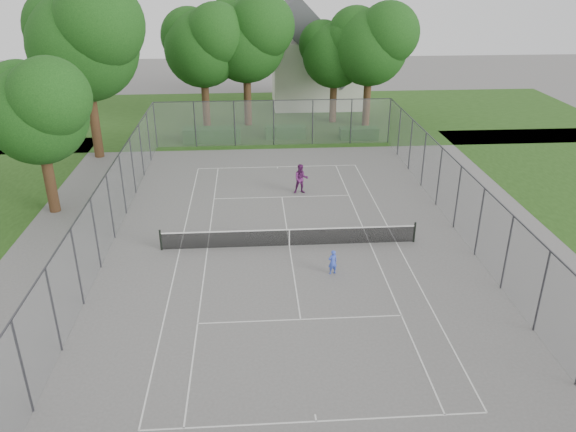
{
  "coord_description": "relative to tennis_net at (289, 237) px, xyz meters",
  "views": [
    {
      "loc": [
        -1.79,
        -25.07,
        13.17
      ],
      "look_at": [
        0.0,
        1.0,
        1.2
      ],
      "focal_mm": 35.0,
      "sensor_mm": 36.0,
      "label": 1
    }
  ],
  "objects": [
    {
      "name": "tree_far_left",
      "position": [
        -5.42,
        22.43,
        6.54
      ],
      "size": [
        7.14,
        6.52,
        10.27
      ],
      "color": "#3A2415",
      "rests_on": "ground"
    },
    {
      "name": "hedge_right",
      "position": [
        6.89,
        18.2,
        -0.05
      ],
      "size": [
        3.06,
        1.12,
        0.92
      ],
      "primitive_type": "cube",
      "color": "#1C4917",
      "rests_on": "ground"
    },
    {
      "name": "hedge_left",
      "position": [
        -4.84,
        18.2,
        0.05
      ],
      "size": [
        4.47,
        1.34,
        1.12
      ],
      "primitive_type": "cube",
      "color": "#1C4917",
      "rests_on": "ground"
    },
    {
      "name": "tree_far_right",
      "position": [
        8.32,
        22.09,
        6.57
      ],
      "size": [
        7.17,
        6.55,
        10.31
      ],
      "color": "#3A2415",
      "rests_on": "ground"
    },
    {
      "name": "perimeter_fence",
      "position": [
        0.0,
        0.0,
        1.3
      ],
      "size": [
        18.08,
        34.08,
        3.52
      ],
      "color": "#38383D",
      "rests_on": "ground"
    },
    {
      "name": "grass_far",
      "position": [
        0.0,
        26.0,
        -0.51
      ],
      "size": [
        60.0,
        20.0,
        0.0
      ],
      "primitive_type": "cube",
      "color": "#214413",
      "rests_on": "ground"
    },
    {
      "name": "tree_far_midright",
      "position": [
        5.61,
        23.48,
        5.69
      ],
      "size": [
        6.29,
        5.74,
        9.04
      ],
      "color": "#3A2415",
      "rests_on": "ground"
    },
    {
      "name": "hedge_mid",
      "position": [
        1.01,
        18.81,
        -0.0
      ],
      "size": [
        3.22,
        0.92,
        1.01
      ],
      "primitive_type": "cube",
      "color": "#1C4917",
      "rests_on": "ground"
    },
    {
      "name": "woman_player",
      "position": [
        1.22,
        6.98,
        0.42
      ],
      "size": [
        0.93,
        0.74,
        1.86
      ],
      "primitive_type": "imported",
      "rotation": [
        0.0,
        0.0,
        0.04
      ],
      "color": "#61205D",
      "rests_on": "ground"
    },
    {
      "name": "tree_side_front",
      "position": [
        -13.06,
        5.19,
        5.55
      ],
      "size": [
        6.14,
        5.6,
        8.82
      ],
      "color": "#3A2415",
      "rests_on": "ground"
    },
    {
      "name": "tree_side_back",
      "position": [
        -12.8,
        14.98,
        7.94
      ],
      "size": [
        8.55,
        7.8,
        12.29
      ],
      "color": "#3A2415",
      "rests_on": "ground"
    },
    {
      "name": "girl_player",
      "position": [
        1.78,
        -2.87,
        0.09
      ],
      "size": [
        0.5,
        0.41,
        1.2
      ],
      "primitive_type": "imported",
      "rotation": [
        0.0,
        0.0,
        3.45
      ],
      "color": "blue",
      "rests_on": "ground"
    },
    {
      "name": "tennis_net",
      "position": [
        0.0,
        0.0,
        0.0
      ],
      "size": [
        12.87,
        0.1,
        1.1
      ],
      "color": "black",
      "rests_on": "ground"
    },
    {
      "name": "ground",
      "position": [
        0.0,
        0.0,
        -0.51
      ],
      "size": [
        120.0,
        120.0,
        0.0
      ],
      "primitive_type": "plane",
      "color": "#605E5B",
      "rests_on": "ground"
    },
    {
      "name": "house",
      "position": [
        4.74,
        30.03,
        3.66
      ],
      "size": [
        8.32,
        6.45,
        10.36
      ],
      "color": "beige",
      "rests_on": "ground"
    },
    {
      "name": "court_markings",
      "position": [
        0.0,
        0.0,
        -0.5
      ],
      "size": [
        11.03,
        23.83,
        0.01
      ],
      "color": "silver",
      "rests_on": "ground"
    },
    {
      "name": "tree_far_midleft",
      "position": [
        -1.87,
        23.0,
        7.02
      ],
      "size": [
        7.62,
        6.96,
        10.96
      ],
      "color": "#3A2415",
      "rests_on": "ground"
    }
  ]
}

